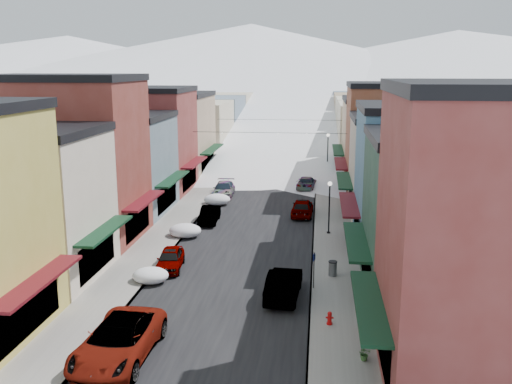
% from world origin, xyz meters
% --- Properties ---
extents(road, '(10.00, 160.00, 0.01)m').
position_xyz_m(road, '(0.00, 60.00, 0.01)').
color(road, black).
rests_on(road, ground).
extents(sidewalk_left, '(3.20, 160.00, 0.15)m').
position_xyz_m(sidewalk_left, '(-6.60, 60.00, 0.07)').
color(sidewalk_left, gray).
rests_on(sidewalk_left, ground).
extents(sidewalk_right, '(3.20, 160.00, 0.15)m').
position_xyz_m(sidewalk_right, '(6.60, 60.00, 0.07)').
color(sidewalk_right, gray).
rests_on(sidewalk_right, ground).
extents(curb_left, '(0.10, 160.00, 0.15)m').
position_xyz_m(curb_left, '(-5.05, 60.00, 0.07)').
color(curb_left, slate).
rests_on(curb_left, ground).
extents(curb_right, '(0.10, 160.00, 0.15)m').
position_xyz_m(curb_right, '(5.05, 60.00, 0.07)').
color(curb_right, slate).
rests_on(curb_right, ground).
extents(bldg_l_cream, '(11.30, 8.20, 9.50)m').
position_xyz_m(bldg_l_cream, '(-13.19, 12.50, 4.76)').
color(bldg_l_cream, beige).
rests_on(bldg_l_cream, ground).
extents(bldg_l_brick_near, '(12.30, 8.20, 12.50)m').
position_xyz_m(bldg_l_brick_near, '(-13.69, 20.50, 6.26)').
color(bldg_l_brick_near, maroon).
rests_on(bldg_l_brick_near, ground).
extents(bldg_l_grayblue, '(11.30, 9.20, 9.00)m').
position_xyz_m(bldg_l_grayblue, '(-13.19, 29.00, 4.51)').
color(bldg_l_grayblue, slate).
rests_on(bldg_l_grayblue, ground).
extents(bldg_l_brick_far, '(13.30, 9.20, 11.00)m').
position_xyz_m(bldg_l_brick_far, '(-14.19, 38.00, 5.51)').
color(bldg_l_brick_far, maroon).
rests_on(bldg_l_brick_far, ground).
extents(bldg_l_tan, '(11.30, 11.20, 10.00)m').
position_xyz_m(bldg_l_tan, '(-13.19, 48.00, 5.01)').
color(bldg_l_tan, tan).
rests_on(bldg_l_tan, ground).
extents(bldg_r_green, '(11.30, 9.20, 9.50)m').
position_xyz_m(bldg_r_green, '(13.19, 12.00, 4.76)').
color(bldg_r_green, '#1E3F2E').
rests_on(bldg_r_green, ground).
extents(bldg_r_blue, '(11.30, 9.20, 10.50)m').
position_xyz_m(bldg_r_blue, '(13.19, 21.00, 5.26)').
color(bldg_r_blue, '#3D6C8B').
rests_on(bldg_r_blue, ground).
extents(bldg_r_cream, '(12.30, 9.20, 9.00)m').
position_xyz_m(bldg_r_cream, '(13.69, 30.00, 4.51)').
color(bldg_r_cream, '#C1B39B').
rests_on(bldg_r_cream, ground).
extents(bldg_r_brick_far, '(13.30, 9.20, 11.50)m').
position_xyz_m(bldg_r_brick_far, '(14.19, 39.00, 5.76)').
color(bldg_r_brick_far, brown).
rests_on(bldg_r_brick_far, ground).
extents(bldg_r_tan, '(11.30, 11.20, 9.50)m').
position_xyz_m(bldg_r_tan, '(13.19, 49.00, 4.76)').
color(bldg_r_tan, tan).
rests_on(bldg_r_tan, ground).
extents(distant_blocks, '(34.00, 55.00, 8.00)m').
position_xyz_m(distant_blocks, '(0.00, 83.00, 4.00)').
color(distant_blocks, gray).
rests_on(distant_blocks, ground).
extents(mountain_ridge, '(670.00, 340.00, 34.00)m').
position_xyz_m(mountain_ridge, '(-19.47, 277.18, 14.36)').
color(mountain_ridge, silver).
rests_on(mountain_ridge, ground).
extents(overhead_cables, '(16.40, 15.04, 0.04)m').
position_xyz_m(overhead_cables, '(0.00, 47.50, 6.20)').
color(overhead_cables, black).
rests_on(overhead_cables, ground).
extents(car_white_suv, '(3.14, 6.47, 1.77)m').
position_xyz_m(car_white_suv, '(-3.50, 3.00, 0.89)').
color(car_white_suv, silver).
rests_on(car_white_suv, ground).
extents(car_silver_sedan, '(2.01, 4.12, 1.35)m').
position_xyz_m(car_silver_sedan, '(-4.22, 14.83, 0.68)').
color(car_silver_sedan, '#A3A7AC').
rests_on(car_silver_sedan, ground).
extents(car_dark_hatch, '(1.59, 4.16, 1.35)m').
position_xyz_m(car_dark_hatch, '(-3.83, 26.33, 0.68)').
color(car_dark_hatch, black).
rests_on(car_dark_hatch, ground).
extents(car_silver_wagon, '(2.34, 5.15, 1.46)m').
position_xyz_m(car_silver_wagon, '(-4.30, 36.50, 0.73)').
color(car_silver_wagon, '#9A9DA2').
rests_on(car_silver_wagon, ground).
extents(car_green_sedan, '(2.01, 5.06, 1.64)m').
position_xyz_m(car_green_sedan, '(3.50, 10.96, 0.82)').
color(car_green_sedan, black).
rests_on(car_green_sedan, ground).
extents(car_gray_suv, '(2.02, 4.68, 1.57)m').
position_xyz_m(car_gray_suv, '(3.98, 29.47, 0.79)').
color(car_gray_suv, '#9CA0A4').
rests_on(car_gray_suv, ground).
extents(car_black_sedan, '(2.32, 4.83, 1.36)m').
position_xyz_m(car_black_sedan, '(4.07, 41.06, 0.68)').
color(car_black_sedan, black).
rests_on(car_black_sedan, ground).
extents(car_lane_silver, '(2.31, 5.11, 1.70)m').
position_xyz_m(car_lane_silver, '(-1.02, 51.20, 0.85)').
color(car_lane_silver, gray).
rests_on(car_lane_silver, ground).
extents(car_lane_white, '(3.34, 6.11, 1.62)m').
position_xyz_m(car_lane_white, '(0.83, 63.18, 0.81)').
color(car_lane_white, silver).
rests_on(car_lane_white, ground).
extents(fire_hydrant, '(0.40, 0.30, 0.69)m').
position_xyz_m(fire_hydrant, '(6.07, 7.35, 0.47)').
color(fire_hydrant, '#B70909').
rests_on(fire_hydrant, sidewalk_right).
extents(parking_sign, '(0.14, 0.28, 2.22)m').
position_xyz_m(parking_sign, '(5.20, 12.16, 1.45)').
color(parking_sign, black).
rests_on(parking_sign, sidewalk_right).
extents(trash_can, '(0.56, 0.56, 0.95)m').
position_xyz_m(trash_can, '(6.36, 14.36, 0.63)').
color(trash_can, slate).
rests_on(trash_can, sidewalk_right).
extents(streetlamp_near, '(0.35, 0.35, 4.16)m').
position_xyz_m(streetlamp_near, '(6.23, 23.81, 2.77)').
color(streetlamp_near, black).
rests_on(streetlamp_near, sidewalk_right).
extents(streetlamp_far, '(0.41, 0.41, 4.87)m').
position_xyz_m(streetlamp_far, '(6.39, 50.30, 3.22)').
color(streetlamp_far, black).
rests_on(streetlamp_far, sidewalk_right).
extents(planter_near, '(0.60, 0.54, 0.61)m').
position_xyz_m(planter_near, '(7.58, 3.85, 0.46)').
color(planter_near, '#36612C').
rests_on(planter_near, sidewalk_right).
extents(planter_far, '(0.45, 0.45, 0.64)m').
position_xyz_m(planter_far, '(7.80, 12.37, 0.47)').
color(planter_far, '#345929').
rests_on(planter_far, sidewalk_right).
extents(snow_pile_near, '(2.23, 2.57, 0.94)m').
position_xyz_m(snow_pile_near, '(-4.78, 12.38, 0.45)').
color(snow_pile_near, white).
rests_on(snow_pile_near, ground).
extents(snow_pile_mid, '(2.52, 2.75, 1.06)m').
position_xyz_m(snow_pile_mid, '(-4.88, 22.02, 0.51)').
color(snow_pile_mid, white).
rests_on(snow_pile_mid, ground).
extents(snow_pile_far, '(2.53, 2.76, 1.07)m').
position_xyz_m(snow_pile_far, '(-4.28, 32.79, 0.51)').
color(snow_pile_far, white).
rests_on(snow_pile_far, ground).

